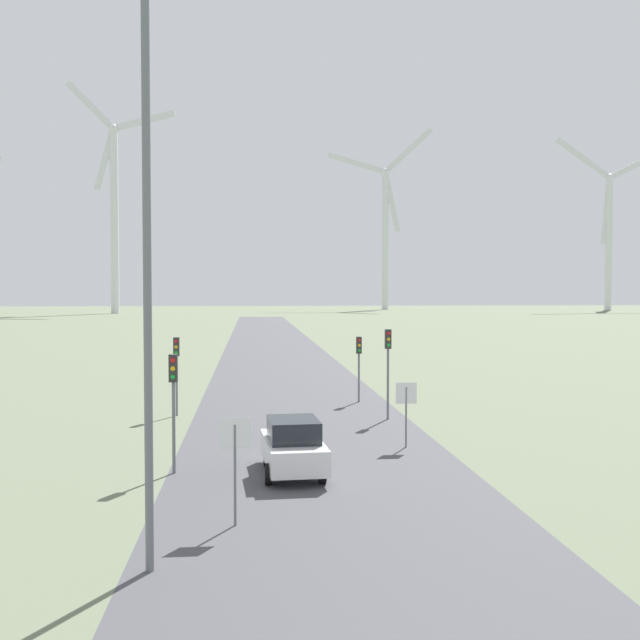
% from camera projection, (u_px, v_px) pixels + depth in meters
% --- Properties ---
extents(road_surface, '(10.00, 240.00, 0.01)m').
position_uv_depth(road_surface, '(282.00, 372.00, 55.20)').
color(road_surface, '#47474C').
rests_on(road_surface, ground).
extents(streetlamp, '(3.82, 0.32, 12.34)m').
position_uv_depth(streetlamp, '(147.00, 213.00, 15.57)').
color(streetlamp, slate).
rests_on(streetlamp, ground).
extents(stop_sign_near, '(0.81, 0.07, 2.75)m').
position_uv_depth(stop_sign_near, '(235.00, 450.00, 18.86)').
color(stop_sign_near, slate).
rests_on(stop_sign_near, ground).
extents(stop_sign_far, '(0.81, 0.07, 2.48)m').
position_uv_depth(stop_sign_far, '(406.00, 402.00, 28.39)').
color(stop_sign_far, slate).
rests_on(stop_sign_far, ground).
extents(traffic_light_post_near_left, '(0.28, 0.34, 3.89)m').
position_uv_depth(traffic_light_post_near_left, '(173.00, 386.00, 24.26)').
color(traffic_light_post_near_left, slate).
rests_on(traffic_light_post_near_left, ground).
extents(traffic_light_post_near_right, '(0.28, 0.34, 4.18)m').
position_uv_depth(traffic_light_post_near_right, '(388.00, 354.00, 34.55)').
color(traffic_light_post_near_right, slate).
rests_on(traffic_light_post_near_right, ground).
extents(traffic_light_post_mid_left, '(0.28, 0.34, 3.75)m').
position_uv_depth(traffic_light_post_mid_left, '(176.00, 358.00, 35.55)').
color(traffic_light_post_mid_left, slate).
rests_on(traffic_light_post_mid_left, ground).
extents(traffic_light_post_mid_right, '(0.28, 0.33, 3.51)m').
position_uv_depth(traffic_light_post_mid_right, '(359.00, 354.00, 40.03)').
color(traffic_light_post_mid_right, slate).
rests_on(traffic_light_post_mid_right, ground).
extents(car_approaching, '(2.06, 4.21, 1.83)m').
position_uv_depth(car_approaching, '(293.00, 446.00, 24.21)').
color(car_approaching, white).
rests_on(car_approaching, ground).
extents(wind_turbine_left, '(29.03, 2.60, 61.81)m').
position_uv_depth(wind_turbine_left, '(114.00, 203.00, 199.35)').
color(wind_turbine_left, silver).
rests_on(wind_turbine_left, ground).
extents(wind_turbine_center, '(33.37, 9.09, 58.55)m').
position_uv_depth(wind_turbine_center, '(385.00, 224.00, 242.79)').
color(wind_turbine_center, silver).
rests_on(wind_turbine_center, ground).
extents(wind_turbine_right, '(36.98, 2.60, 54.11)m').
position_uv_depth(wind_turbine_right, '(609.00, 227.00, 234.48)').
color(wind_turbine_right, silver).
rests_on(wind_turbine_right, ground).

